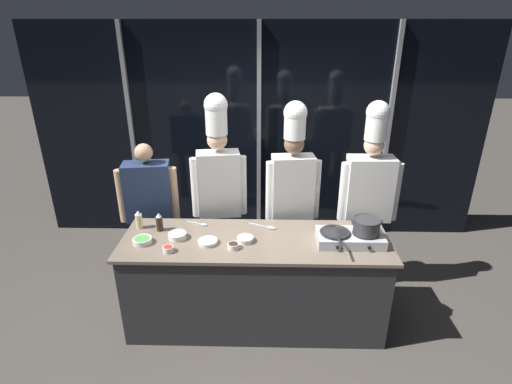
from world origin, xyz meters
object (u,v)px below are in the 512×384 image
at_px(frying_pan, 335,230).
at_px(squeeze_bottle_soy, 159,222).
at_px(prep_bowl_rice, 177,235).
at_px(squeeze_bottle_oil, 139,220).
at_px(prep_bowl_soy_glaze, 233,246).
at_px(prep_bowl_chili_flakes, 168,249).
at_px(person_guest, 149,202).
at_px(serving_spoon_solid, 268,227).
at_px(prep_bowl_scallions, 142,240).
at_px(portable_stove, 350,238).
at_px(stock_pot, 367,225).
at_px(prep_bowl_bean_sprouts, 208,241).
at_px(chef_line, 369,188).
at_px(chef_sous, 293,185).
at_px(serving_spoon_slotted, 201,224).
at_px(chef_head, 219,180).
at_px(prep_bowl_garlic, 245,239).

relative_size(frying_pan, squeeze_bottle_soy, 2.60).
xyz_separation_m(squeeze_bottle_soy, prep_bowl_rice, (0.19, -0.15, -0.05)).
distance_m(squeeze_bottle_oil, prep_bowl_soy_glaze, 0.97).
xyz_separation_m(prep_bowl_chili_flakes, person_guest, (-0.40, 0.88, 0.02)).
bearing_deg(serving_spoon_solid, prep_bowl_scallions, -164.41).
relative_size(portable_stove, person_guest, 0.36).
distance_m(stock_pot, prep_bowl_scallions, 1.95).
relative_size(squeeze_bottle_soy, prep_bowl_bean_sprouts, 1.02).
bearing_deg(squeeze_bottle_oil, chef_line, 10.89).
height_order(portable_stove, squeeze_bottle_soy, squeeze_bottle_soy).
bearing_deg(chef_sous, serving_spoon_solid, 50.77).
bearing_deg(person_guest, frying_pan, 150.52).
relative_size(stock_pot, squeeze_bottle_oil, 1.43).
xyz_separation_m(stock_pot, prep_bowl_rice, (-1.65, 0.03, -0.14)).
relative_size(portable_stove, chef_line, 0.28).
distance_m(prep_bowl_soy_glaze, prep_bowl_chili_flakes, 0.55).
xyz_separation_m(prep_bowl_chili_flakes, chef_line, (1.85, 0.83, 0.22)).
relative_size(stock_pot, serving_spoon_solid, 0.96).
xyz_separation_m(portable_stove, serving_spoon_slotted, (-1.35, 0.30, -0.04)).
bearing_deg(serving_spoon_solid, chef_head, 140.16).
bearing_deg(prep_bowl_soy_glaze, chef_head, 104.20).
bearing_deg(squeeze_bottle_soy, squeeze_bottle_oil, 168.71).
distance_m(prep_bowl_chili_flakes, person_guest, 0.97).
distance_m(portable_stove, chef_line, 0.74).
xyz_separation_m(prep_bowl_bean_sprouts, chef_sous, (0.77, 0.68, 0.26)).
relative_size(portable_stove, serving_spoon_slotted, 2.60).
relative_size(stock_pot, chef_line, 0.13).
bearing_deg(portable_stove, chef_sous, 126.59).
height_order(prep_bowl_chili_flakes, serving_spoon_solid, prep_bowl_chili_flakes).
bearing_deg(squeeze_bottle_soy, prep_bowl_rice, -37.78).
height_order(prep_bowl_bean_sprouts, serving_spoon_slotted, prep_bowl_bean_sprouts).
height_order(frying_pan, squeeze_bottle_soy, squeeze_bottle_soy).
relative_size(serving_spoon_solid, chef_head, 0.13).
bearing_deg(chef_sous, prep_bowl_rice, 23.23).
xyz_separation_m(serving_spoon_solid, chef_sous, (0.24, 0.38, 0.28)).
bearing_deg(prep_bowl_bean_sprouts, prep_bowl_scallions, -179.49).
relative_size(squeeze_bottle_soy, chef_sous, 0.09).
height_order(prep_bowl_scallions, chef_head, chef_head).
relative_size(squeeze_bottle_oil, serving_spoon_solid, 0.67).
height_order(frying_pan, prep_bowl_scallions, frying_pan).
bearing_deg(chef_sous, squeeze_bottle_soy, 13.48).
bearing_deg(chef_line, prep_bowl_soy_glaze, 29.76).
height_order(prep_bowl_bean_sprouts, prep_bowl_soy_glaze, prep_bowl_soy_glaze).
relative_size(prep_bowl_garlic, prep_bowl_chili_flakes, 1.60).
bearing_deg(stock_pot, chef_head, 153.43).
bearing_deg(prep_bowl_soy_glaze, prep_bowl_chili_flakes, -173.09).
bearing_deg(prep_bowl_rice, prep_bowl_bean_sprouts, -15.57).
bearing_deg(prep_bowl_soy_glaze, serving_spoon_solid, 51.67).
xyz_separation_m(prep_bowl_chili_flakes, prep_bowl_scallions, (-0.26, 0.14, -0.00)).
bearing_deg(prep_bowl_chili_flakes, chef_head, 68.31).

